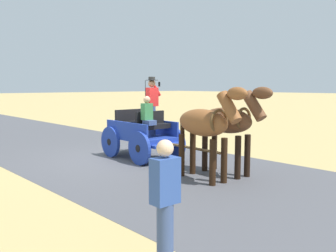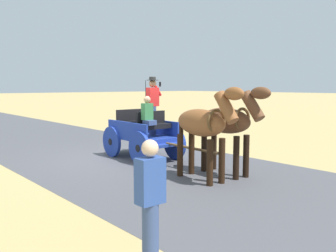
{
  "view_description": "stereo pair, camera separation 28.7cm",
  "coord_description": "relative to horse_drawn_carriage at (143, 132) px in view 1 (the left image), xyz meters",
  "views": [
    {
      "loc": [
        6.33,
        9.04,
        2.24
      ],
      "look_at": [
        -0.55,
        1.59,
        1.1
      ],
      "focal_mm": 38.57,
      "sensor_mm": 36.0,
      "label": 1
    },
    {
      "loc": [
        6.12,
        9.23,
        2.24
      ],
      "look_at": [
        -0.55,
        1.59,
        1.1
      ],
      "focal_mm": 38.57,
      "sensor_mm": 36.0,
      "label": 2
    }
  ],
  "objects": [
    {
      "name": "road_surface",
      "position": [
        0.55,
        -0.48,
        -0.81
      ],
      "size": [
        6.19,
        160.0,
        0.01
      ],
      "primitive_type": "cube",
      "color": "#4C4C51",
      "rests_on": "ground"
    },
    {
      "name": "horse_near_side",
      "position": [
        -0.3,
        3.04,
        0.51
      ],
      "size": [
        0.63,
        2.13,
        2.21
      ],
      "color": "brown",
      "rests_on": "ground"
    },
    {
      "name": "pedestrian_walking",
      "position": [
        4.15,
        5.56,
        0.05
      ],
      "size": [
        0.33,
        0.21,
        1.63
      ],
      "color": "#384C7F",
      "rests_on": "ground"
    },
    {
      "name": "ground_plane",
      "position": [
        0.55,
        -0.48,
        -0.82
      ],
      "size": [
        200.0,
        200.0,
        0.0
      ],
      "primitive_type": "plane",
      "color": "tan"
    },
    {
      "name": "horse_off_side",
      "position": [
        0.55,
        3.01,
        0.51
      ],
      "size": [
        0.71,
        2.14,
        2.21
      ],
      "color": "brown",
      "rests_on": "ground"
    },
    {
      "name": "horse_drawn_carriage",
      "position": [
        0.0,
        0.0,
        0.0
      ],
      "size": [
        1.49,
        4.51,
        2.5
      ],
      "color": "#1E3899",
      "rests_on": "ground"
    }
  ]
}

